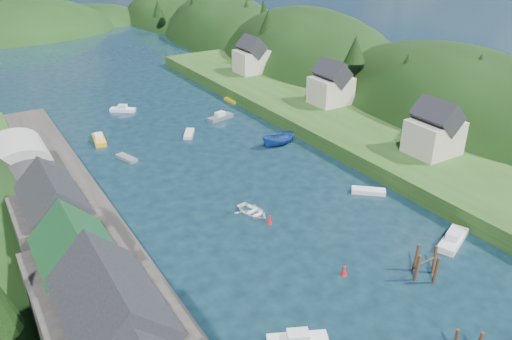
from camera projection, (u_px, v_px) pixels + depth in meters
ground at (187, 142)px, 83.92m from camera, size 600.00×600.00×0.00m
hillside_right at (308, 101)px, 127.56m from camera, size 36.00×245.56×48.00m
far_hills at (50, 57)px, 183.84m from camera, size 103.00×68.00×44.00m
hill_trees at (151, 60)px, 89.76m from camera, size 91.79×149.08×12.27m
quay_left at (93, 284)px, 49.23m from camera, size 12.00×110.00×2.00m
terrace_left_grass at (16, 308)px, 45.81m from camera, size 12.00×110.00×2.50m
quayside_buildings at (105, 330)px, 35.23m from camera, size 8.00×35.84×12.90m
boat_sheds at (28, 176)px, 60.90m from camera, size 7.00×21.00×7.50m
terrace_right at (341, 126)px, 87.60m from camera, size 16.00×120.00×2.40m
right_bank_cottages at (326, 86)px, 93.33m from camera, size 9.00×59.24×8.41m
piling_cluster_far at (426, 266)px, 51.26m from camera, size 3.13×2.92×3.87m
channel_buoy_near at (344, 271)px, 51.93m from camera, size 0.70×0.70×1.10m
channel_buoy_far at (270, 220)px, 60.94m from camera, size 0.70×0.70×1.10m
moored_boats at (279, 210)px, 62.64m from camera, size 35.95×83.07×2.38m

